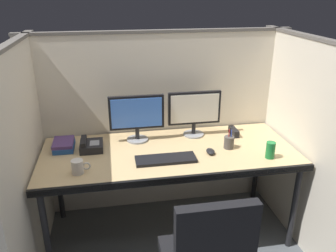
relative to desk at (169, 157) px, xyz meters
name	(u,v)px	position (x,y,z in m)	size (l,w,h in m)	color
cubicle_partition_rear	(160,123)	(0.00, 0.46, 0.10)	(2.21, 0.06, 1.57)	beige
cubicle_partition_left	(27,162)	(-0.99, -0.09, 0.10)	(0.06, 1.41, 1.57)	beige
cubicle_partition_right	(299,140)	(0.99, -0.09, 0.10)	(0.06, 1.41, 1.57)	beige
desk	(169,157)	(0.00, 0.00, 0.00)	(1.90, 0.80, 0.74)	tan
monitor_left	(137,115)	(-0.22, 0.24, 0.27)	(0.43, 0.17, 0.37)	gray
monitor_right	(194,111)	(0.25, 0.26, 0.27)	(0.43, 0.17, 0.37)	gray
keyboard_main	(166,159)	(-0.05, -0.14, 0.06)	(0.43, 0.15, 0.02)	black
computer_mouse	(210,151)	(0.29, -0.09, 0.07)	(0.06, 0.10, 0.04)	black
desk_phone	(91,146)	(-0.58, 0.13, 0.08)	(0.17, 0.19, 0.09)	black
coffee_mug	(78,167)	(-0.65, -0.21, 0.10)	(0.13, 0.08, 0.09)	silver
book_stack	(64,145)	(-0.78, 0.19, 0.08)	(0.15, 0.22, 0.06)	#1E478C
pen_cup	(229,142)	(0.46, -0.02, 0.10)	(0.08, 0.08, 0.17)	#4C4742
red_stapler	(234,132)	(0.58, 0.21, 0.08)	(0.04, 0.15, 0.06)	black
soda_can	(270,150)	(0.69, -0.23, 0.11)	(0.07, 0.07, 0.12)	#197233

